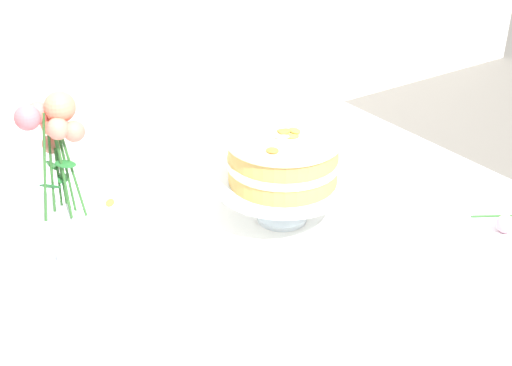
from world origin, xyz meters
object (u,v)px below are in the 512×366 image
(cake_stand, at_px, (282,187))
(dining_table, at_px, (244,281))
(flower_vase, at_px, (62,186))
(layer_cake, at_px, (283,156))
(fallen_rose, at_px, (505,224))

(cake_stand, bearing_deg, dining_table, -163.38)
(dining_table, xyz_separation_m, flower_vase, (-0.31, 0.14, 0.26))
(dining_table, bearing_deg, layer_cake, 16.59)
(layer_cake, distance_m, flower_vase, 0.45)
(cake_stand, xyz_separation_m, fallen_rose, (0.37, -0.31, -0.06))
(dining_table, xyz_separation_m, cake_stand, (0.12, 0.04, 0.17))
(dining_table, xyz_separation_m, layer_cake, (0.12, 0.04, 0.25))
(flower_vase, bearing_deg, cake_stand, -13.80)
(layer_cake, bearing_deg, dining_table, -163.41)
(cake_stand, bearing_deg, flower_vase, 166.20)
(dining_table, bearing_deg, flower_vase, 155.06)
(dining_table, distance_m, cake_stand, 0.22)
(dining_table, height_order, flower_vase, flower_vase)
(dining_table, height_order, layer_cake, layer_cake)
(fallen_rose, bearing_deg, cake_stand, 140.17)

